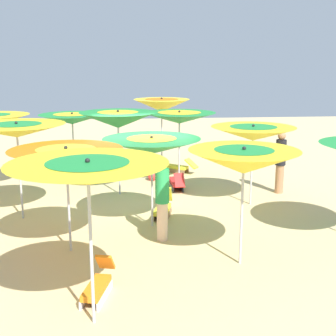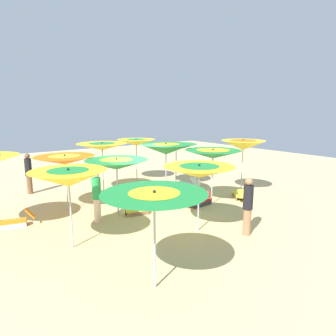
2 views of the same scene
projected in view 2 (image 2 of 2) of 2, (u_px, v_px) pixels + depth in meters
ground at (142, 209)px, 11.55m from camera, size 38.84×38.84×0.04m
beach_umbrella_1 at (69, 178)px, 7.86m from camera, size 2.05×2.05×2.28m
beach_umbrella_2 at (154, 201)px, 6.01m from camera, size 2.22×2.22×2.20m
beach_umbrella_3 at (65, 160)px, 11.01m from camera, size 2.24×2.24×2.18m
beach_umbrella_4 at (117, 164)px, 10.38m from camera, size 2.23×2.23×2.15m
beach_umbrella_5 at (199, 172)px, 9.04m from camera, size 2.22×2.22×2.18m
beach_umbrella_6 at (102, 147)px, 13.31m from camera, size 2.30×2.30×2.40m
beach_umbrella_7 at (166, 149)px, 12.54m from camera, size 2.18×2.18×2.45m
beach_umbrella_8 at (213, 154)px, 11.66m from camera, size 2.22×2.22×2.32m
beach_umbrella_9 at (136, 142)px, 15.75m from camera, size 2.05×2.05×2.35m
beach_umbrella_10 at (176, 147)px, 14.72m from camera, size 2.09×2.09×2.22m
beach_umbrella_11 at (243, 145)px, 13.23m from camera, size 1.97×1.97×2.54m
lounger_0 at (16, 221)px, 9.70m from camera, size 0.56×1.13×0.58m
lounger_1 at (139, 209)px, 10.88m from camera, size 0.59×1.13×0.66m
lounger_2 at (199, 201)px, 11.81m from camera, size 0.38×1.32×0.59m
lounger_3 at (239, 194)px, 12.78m from camera, size 1.20×1.01×0.53m
lounger_4 at (187, 184)px, 14.63m from camera, size 1.30×0.52×0.62m
beachgoer_0 at (97, 196)px, 9.93m from camera, size 0.30×0.30×1.81m
beachgoer_1 at (248, 205)px, 8.92m from camera, size 0.30×0.30×1.81m
beachgoer_2 at (29, 172)px, 13.44m from camera, size 0.30×0.30×1.89m
beach_ball at (207, 194)px, 12.97m from camera, size 0.32×0.32×0.32m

